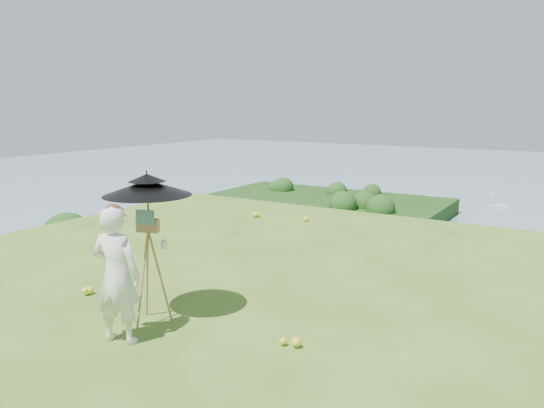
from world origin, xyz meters
The scene contains 10 objects.
ground centered at (0.00, 0.00, 0.00)m, with size 14.00×14.00×0.00m, color #38691E.
shoreline_tier centered at (0.00, 75.00, -36.00)m, with size 170.00×28.00×8.00m, color #655E51.
peninsula centered at (-75.00, 155.00, -29.00)m, with size 90.00×60.00×12.00m, color #1A350E, non-canonical shape.
slope_trees centered at (0.00, 35.00, -15.00)m, with size 110.00×50.00×6.00m, color #194414, non-canonical shape.
moored_boats centered at (-12.50, 161.00, -33.65)m, with size 140.00×140.00×0.70m, color silver, non-canonical shape.
wildflowers centered at (0.00, 0.25, 0.06)m, with size 10.00×10.50×0.12m, color yellow, non-canonical shape.
painter centered at (-0.83, -1.72, 0.82)m, with size 0.60×0.39×1.64m, color silver.
field_easel centered at (-0.90, -1.11, 0.74)m, with size 0.56×0.56×1.48m, color #8D5E3B, non-canonical shape.
sun_umbrella centered at (-0.91, -1.08, 1.59)m, with size 1.09×1.09×0.74m, color black, non-canonical shape.
painter_cap centered at (-0.83, -1.72, 1.59)m, with size 0.22×0.26×0.10m, color #D3737A, non-canonical shape.
Camera 1 is at (3.77, -5.76, 2.75)m, focal length 35.00 mm.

